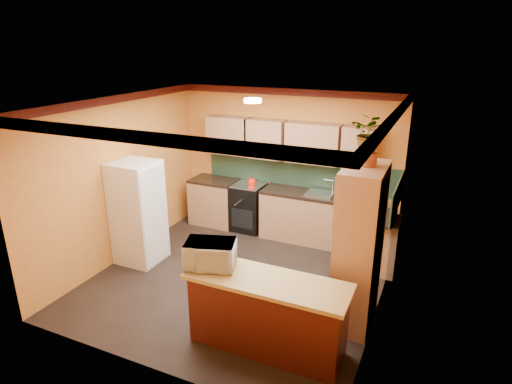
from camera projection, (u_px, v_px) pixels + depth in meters
room_shell at (245, 143)px, 6.15m from camera, size 4.24×4.24×2.72m
base_cabinets_back at (279, 213)px, 8.02m from camera, size 3.65×0.60×0.88m
countertop_back at (279, 190)px, 7.87m from camera, size 3.65×0.62×0.04m
stove at (249, 207)px, 8.26m from camera, size 0.58×0.58×0.91m
kettle at (252, 182)px, 8.00m from camera, size 0.20×0.20×0.18m
sink at (320, 194)px, 7.56m from camera, size 0.48×0.40×0.03m
base_cabinets_right at (372, 243)px, 6.82m from camera, size 0.60×0.80×0.88m
countertop_right at (374, 216)px, 6.67m from camera, size 0.62×0.80×0.04m
fridge at (138, 213)px, 6.94m from camera, size 0.68×0.66×1.70m
pantry at (359, 248)px, 5.32m from camera, size 0.48×0.90×2.10m
fern_pot at (368, 159)px, 4.98m from camera, size 0.22×0.22×0.16m
fern at (370, 133)px, 4.88m from camera, size 0.49×0.46×0.45m
breakfast_bar at (267, 316)px, 5.00m from camera, size 1.80×0.55×0.88m
bar_top at (267, 281)px, 4.84m from camera, size 1.90×0.65×0.05m
microwave at (210, 254)px, 5.06m from camera, size 0.68×0.56×0.32m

